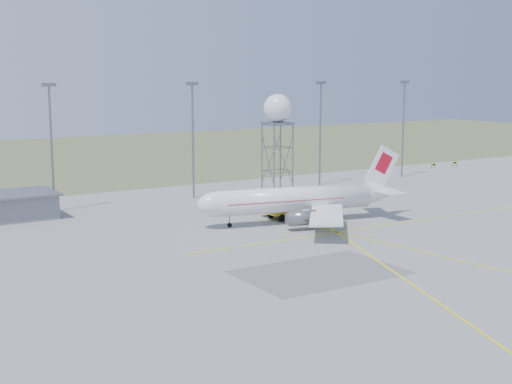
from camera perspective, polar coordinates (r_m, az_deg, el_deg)
grass_strip at (r=199.40m, az=-12.04°, el=2.93°), size 400.00×120.00×0.03m
mast_a at (r=117.44m, az=-16.07°, el=4.27°), size 2.20×0.50×20.50m
mast_b at (r=126.46m, az=-5.08°, el=4.95°), size 2.20×0.50×20.50m
mast_c at (r=141.21m, az=5.17°, el=5.41°), size 2.20×0.50×20.50m
mast_d at (r=155.37m, az=11.71°, el=5.62°), size 2.20×0.50×20.50m
taxi_sign_near at (r=171.58m, az=14.01°, el=2.12°), size 1.60×0.17×1.20m
taxi_sign_far at (r=176.62m, az=15.60°, el=2.26°), size 1.60×0.17×1.20m
airliner_main at (r=106.07m, az=3.36°, el=-0.62°), size 32.42×31.03×11.09m
radar_tower at (r=129.30m, az=1.73°, el=4.28°), size 5.07×5.07×18.34m
fire_truck at (r=109.76m, az=3.10°, el=-1.19°), size 8.75×3.55×3.49m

